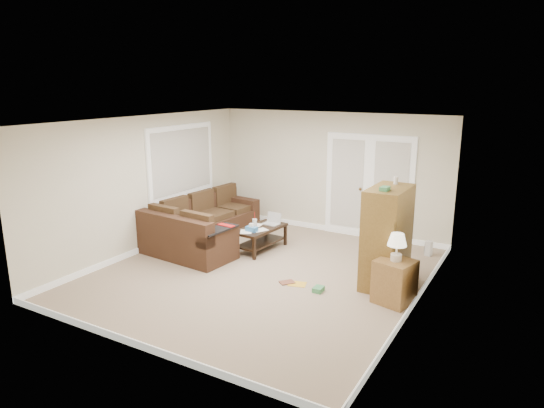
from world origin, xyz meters
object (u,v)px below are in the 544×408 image
Objects in this scene: coffee_table at (261,237)px; sectional_sofa at (200,228)px; tv_armoire at (387,237)px; side_cabinet at (395,278)px.

sectional_sofa is at bearing -159.54° from coffee_table.
coffee_table is 2.61m from tv_armoire.
sectional_sofa is 1.68× the size of tv_armoire.
tv_armoire is 0.75m from side_cabinet.
sectional_sofa is 1.23m from coffee_table.
side_cabinet reaches higher than coffee_table.
coffee_table is 1.09× the size of side_cabinet.
tv_armoire is (3.70, -0.12, 0.46)m from sectional_sofa.
side_cabinet reaches higher than sectional_sofa.
coffee_table is at bearing 170.96° from tv_armoire.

